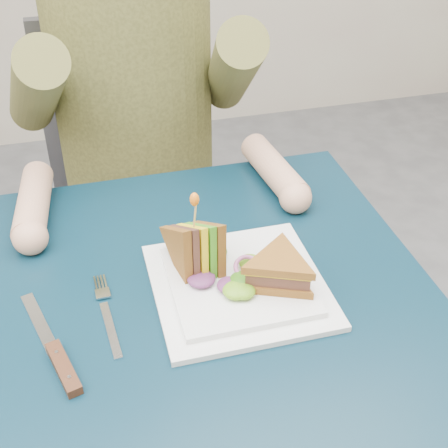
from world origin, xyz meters
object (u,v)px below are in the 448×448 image
object	(u,v)px
chair	(138,179)
sandwich_flat	(279,270)
table	(194,337)
sandwich_upright	(196,249)
diner	(131,52)
knife	(59,359)
plate	(239,284)
fork	(108,316)

from	to	relation	value
chair	sandwich_flat	distance (m)	0.74
table	sandwich_upright	distance (m)	0.14
diner	sandwich_upright	distance (m)	0.53
chair	diner	bearing A→B (deg)	-90.00
table	sandwich_upright	size ratio (longest dim) A/B	5.09
chair	knife	world-z (taller)	chair
chair	diner	xyz separation A→B (m)	(-0.00, -0.11, 0.37)
plate	knife	size ratio (longest dim) A/B	1.20
table	chair	xyz separation A→B (m)	(0.00, 0.67, -0.11)
sandwich_flat	table	bearing A→B (deg)	171.90
knife	diner	bearing A→B (deg)	72.45
sandwich_upright	plate	bearing A→B (deg)	-38.97
diner	sandwich_upright	world-z (taller)	diner
diner	plate	xyz separation A→B (m)	(0.07, -0.56, -0.18)
table	sandwich_upright	xyz separation A→B (m)	(0.02, 0.05, 0.13)
fork	plate	bearing A→B (deg)	3.53
sandwich_flat	sandwich_upright	distance (m)	0.13
diner	sandwich_flat	world-z (taller)	diner
plate	sandwich_upright	size ratio (longest dim) A/B	1.76
plate	sandwich_flat	world-z (taller)	sandwich_flat
fork	knife	bearing A→B (deg)	-136.97
chair	knife	xyz separation A→B (m)	(-0.20, -0.75, 0.20)
diner	knife	distance (m)	0.69
table	knife	size ratio (longest dim) A/B	3.45
sandwich_upright	table	bearing A→B (deg)	-109.78
sandwich_upright	knife	xyz separation A→B (m)	(-0.22, -0.13, -0.05)
chair	knife	distance (m)	0.80
plate	sandwich_flat	size ratio (longest dim) A/B	1.59
sandwich_upright	fork	world-z (taller)	sandwich_upright
table	diner	bearing A→B (deg)	90.00
plate	diner	bearing A→B (deg)	97.61
plate	knife	xyz separation A→B (m)	(-0.28, -0.08, -0.00)
chair	knife	size ratio (longest dim) A/B	4.27
table	diner	distance (m)	0.62
diner	plate	distance (m)	0.59
chair	fork	xyz separation A→B (m)	(-0.13, -0.68, 0.19)
sandwich_upright	fork	size ratio (longest dim) A/B	0.82
table	plate	world-z (taller)	plate
fork	sandwich_flat	bearing A→B (deg)	-2.78
sandwich_upright	fork	xyz separation A→B (m)	(-0.15, -0.06, -0.05)
diner	sandwich_flat	xyz separation A→B (m)	(0.13, -0.58, -0.14)
sandwich_flat	sandwich_upright	bearing A→B (deg)	147.67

